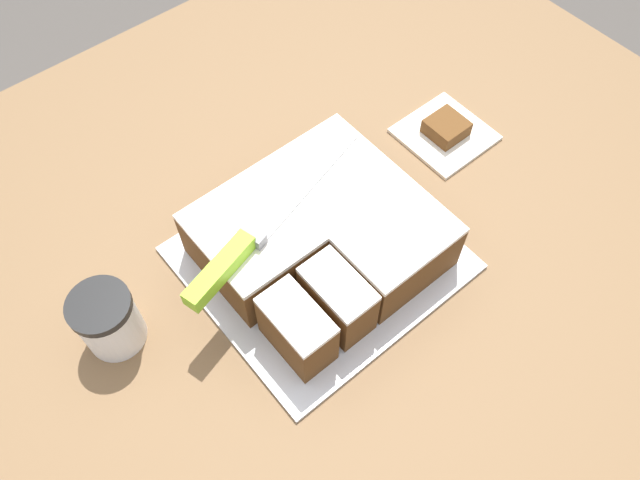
% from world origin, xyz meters
% --- Properties ---
extents(ground_plane, '(8.00, 8.00, 0.00)m').
position_xyz_m(ground_plane, '(0.00, 0.00, 0.00)').
color(ground_plane, '#4C4742').
extents(countertop, '(1.40, 1.10, 0.91)m').
position_xyz_m(countertop, '(0.00, 0.00, 0.45)').
color(countertop, brown).
rests_on(countertop, ground_plane).
extents(cake_board, '(0.32, 0.30, 0.01)m').
position_xyz_m(cake_board, '(0.04, -0.02, 0.91)').
color(cake_board, silver).
rests_on(cake_board, countertop).
extents(cake, '(0.27, 0.25, 0.08)m').
position_xyz_m(cake, '(0.04, -0.01, 0.96)').
color(cake, brown).
rests_on(cake, cake_board).
extents(knife, '(0.32, 0.11, 0.02)m').
position_xyz_m(knife, '(-0.05, 0.01, 1.01)').
color(knife, silver).
rests_on(knife, cake).
extents(coffee_cup, '(0.07, 0.07, 0.09)m').
position_xyz_m(coffee_cup, '(-0.23, 0.06, 0.95)').
color(coffee_cup, white).
rests_on(coffee_cup, countertop).
extents(paper_napkin, '(0.12, 0.12, 0.01)m').
position_xyz_m(paper_napkin, '(0.32, 0.03, 0.91)').
color(paper_napkin, white).
rests_on(paper_napkin, countertop).
extents(brownie, '(0.05, 0.05, 0.02)m').
position_xyz_m(brownie, '(0.32, 0.03, 0.93)').
color(brownie, brown).
rests_on(brownie, paper_napkin).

